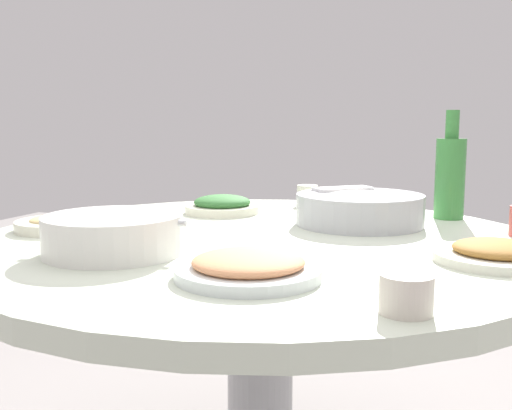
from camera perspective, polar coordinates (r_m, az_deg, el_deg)
name	(u,v)px	position (r m, az deg, el deg)	size (l,w,h in m)	color
round_dining_table	(260,295)	(1.32, 0.41, -8.75)	(1.25, 1.25, 0.73)	#99999E
rice_bowl	(359,209)	(1.45, 9.97, -0.35)	(0.31, 0.31, 0.08)	#B2B5BA
soup_bowl	(113,236)	(1.15, -13.63, -2.89)	(0.29, 0.26, 0.07)	white
dish_greens	(222,205)	(1.62, -3.29, -0.04)	(0.20, 0.20, 0.05)	silver
dish_shrimp	(248,267)	(0.95, -0.74, -6.00)	(0.24, 0.24, 0.04)	silver
dish_tofu_braise	(497,253)	(1.14, 22.28, -4.34)	(0.22, 0.22, 0.04)	silver
dish_noodles	(60,223)	(1.44, -18.47, -1.68)	(0.20, 0.20, 0.04)	silver
green_bottle	(450,175)	(1.59, 18.27, 2.75)	(0.08, 0.08, 0.28)	#3A833C
tea_cup_near	(406,294)	(0.80, 14.34, -8.34)	(0.07, 0.07, 0.05)	beige
tea_cup_far	(307,195)	(1.77, 5.00, 0.95)	(0.06, 0.06, 0.06)	beige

